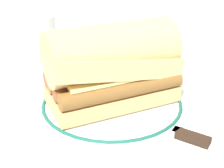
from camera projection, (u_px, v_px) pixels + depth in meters
ground_plane at (115, 101)px, 0.56m from camera, size 1.50×1.50×0.00m
plate at (112, 104)px, 0.53m from camera, size 0.25×0.25×0.01m
sausage_sandwich at (112, 65)px, 0.50m from camera, size 0.22×0.13×0.13m
drinking_glass at (41, 45)px, 0.67m from camera, size 0.07×0.07×0.11m
salt_shaker at (195, 61)px, 0.62m from camera, size 0.03×0.03×0.08m
butter_knife at (217, 147)px, 0.43m from camera, size 0.09×0.15×0.01m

